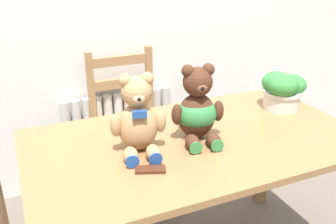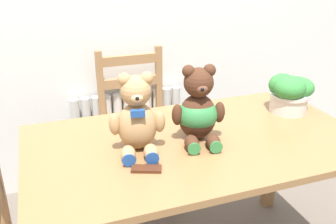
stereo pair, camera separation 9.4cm
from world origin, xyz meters
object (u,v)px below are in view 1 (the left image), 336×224
(chocolate_bar, at_px, (150,170))
(potted_plant, at_px, (283,89))
(teddy_bear_left, at_px, (138,119))
(teddy_bear_right, at_px, (197,110))
(wooden_chair_behind, at_px, (129,128))

(chocolate_bar, bearing_deg, potted_plant, 19.29)
(teddy_bear_left, distance_m, teddy_bear_right, 0.27)
(potted_plant, xyz_separation_m, chocolate_bar, (-0.83, -0.29, -0.10))
(potted_plant, height_order, chocolate_bar, potted_plant)
(teddy_bear_left, bearing_deg, wooden_chair_behind, -93.32)
(teddy_bear_left, distance_m, potted_plant, 0.83)
(teddy_bear_right, bearing_deg, chocolate_bar, 42.71)
(teddy_bear_left, xyz_separation_m, teddy_bear_right, (0.27, 0.00, -0.01))
(teddy_bear_left, xyz_separation_m, chocolate_bar, (-0.02, -0.17, -0.13))
(wooden_chair_behind, relative_size, teddy_bear_right, 2.90)
(wooden_chair_behind, height_order, teddy_bear_left, teddy_bear_left)
(chocolate_bar, bearing_deg, wooden_chair_behind, 77.12)
(potted_plant, bearing_deg, wooden_chair_behind, 132.26)
(wooden_chair_behind, height_order, potted_plant, potted_plant)
(teddy_bear_left, relative_size, potted_plant, 1.39)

